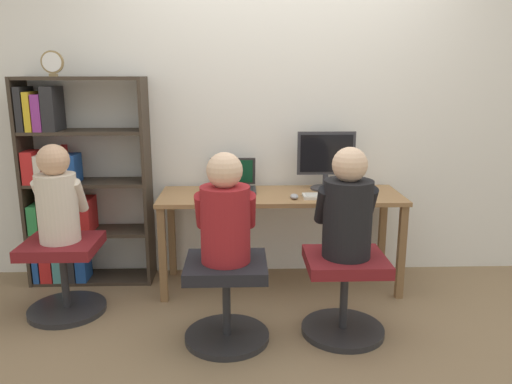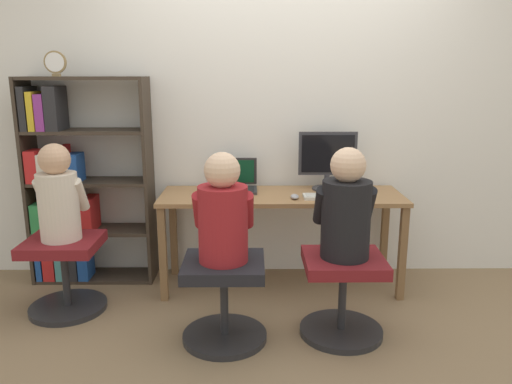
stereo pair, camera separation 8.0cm
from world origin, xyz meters
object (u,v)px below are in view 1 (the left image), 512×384
at_px(keyboard, 335,196).
at_px(person_at_laptop, 225,214).
at_px(office_chair_left, 344,289).
at_px(laptop, 233,184).
at_px(person_near_shelf, 57,198).
at_px(desktop_monitor, 326,160).
at_px(bookshelf, 69,188).
at_px(office_chair_side, 64,272).
at_px(person_at_monitor, 348,209).
at_px(office_chair_right, 226,295).
at_px(desk_clock, 52,63).

height_order(keyboard, person_at_laptop, person_at_laptop).
distance_m(office_chair_left, person_at_laptop, 0.86).
distance_m(laptop, keyboard, 0.75).
distance_m(keyboard, person_near_shelf, 1.83).
bearing_deg(laptop, desktop_monitor, 1.18).
bearing_deg(person_near_shelf, person_at_laptop, -19.86).
height_order(bookshelf, office_chair_side, bookshelf).
relative_size(desktop_monitor, office_chair_left, 0.85).
relative_size(desktop_monitor, person_at_monitor, 0.66).
bearing_deg(office_chair_side, laptop, 24.56).
xyz_separation_m(person_at_monitor, person_at_laptop, (-0.70, -0.06, -0.01)).
relative_size(office_chair_right, person_at_laptop, 0.80).
xyz_separation_m(desktop_monitor, office_chair_left, (-0.01, -0.85, -0.63)).
height_order(office_chair_left, person_at_monitor, person_at_monitor).
height_order(office_chair_right, person_near_shelf, person_near_shelf).
xyz_separation_m(office_chair_right, desk_clock, (-1.18, 0.84, 1.33)).
bearing_deg(desktop_monitor, office_chair_right, -128.45).
distance_m(office_chair_left, bookshelf, 2.09).
bearing_deg(office_chair_side, bookshelf, 100.50).
relative_size(office_chair_left, office_chair_right, 1.00).
bearing_deg(person_at_monitor, person_at_laptop, -175.38).
height_order(office_chair_side, person_near_shelf, person_near_shelf).
distance_m(person_at_monitor, desk_clock, 2.20).
distance_m(desktop_monitor, keyboard, 0.33).
distance_m(desktop_monitor, office_chair_left, 1.06).
xyz_separation_m(desktop_monitor, office_chair_side, (-1.78, -0.52, -0.63)).
distance_m(keyboard, person_at_laptop, 0.98).
distance_m(person_at_laptop, person_near_shelf, 1.13).
height_order(office_chair_left, office_chair_right, same).
xyz_separation_m(desktop_monitor, office_chair_right, (-0.72, -0.90, -0.63)).
bearing_deg(laptop, bookshelf, 179.36).
xyz_separation_m(keyboard, person_near_shelf, (-1.81, -0.25, 0.07)).
bearing_deg(office_chair_side, office_chair_right, -19.87).
distance_m(office_chair_left, person_near_shelf, 1.87).
xyz_separation_m(person_at_monitor, office_chair_side, (-1.77, 0.32, -0.50)).
distance_m(keyboard, office_chair_left, 0.73).
relative_size(office_chair_left, person_at_laptop, 0.80).
xyz_separation_m(office_chair_side, person_near_shelf, (0.00, 0.00, 0.50)).
bearing_deg(desk_clock, office_chair_left, -22.49).
xyz_separation_m(office_chair_left, bookshelf, (-1.87, 0.84, 0.44)).
bearing_deg(office_chair_right, laptop, 87.96).
height_order(person_at_laptop, desk_clock, desk_clock).
height_order(office_chair_right, desk_clock, desk_clock).
height_order(person_at_monitor, office_chair_side, person_at_monitor).
bearing_deg(office_chair_right, desktop_monitor, 51.55).
distance_m(laptop, office_chair_left, 1.17).
xyz_separation_m(laptop, office_chair_right, (-0.03, -0.89, -0.47)).
height_order(office_chair_left, desk_clock, desk_clock).
bearing_deg(person_at_monitor, bookshelf, 155.76).
relative_size(office_chair_left, bookshelf, 0.33).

